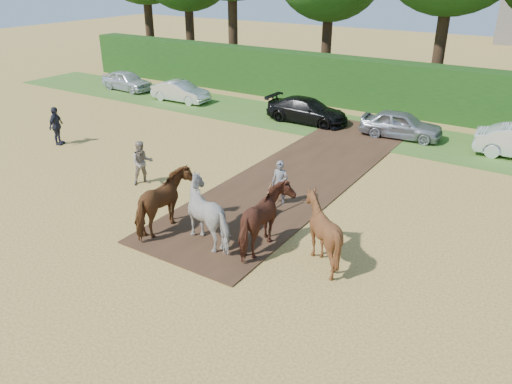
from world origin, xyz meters
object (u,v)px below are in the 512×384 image
at_px(spectator_near, 142,163).
at_px(plough_team, 241,216).
at_px(spectator_far, 56,126).
at_px(parked_cars, 297,108).

distance_m(spectator_near, plough_team, 6.34).
distance_m(spectator_far, parked_cars, 12.88).
xyz_separation_m(spectator_near, plough_team, (6.06, -1.87, 0.11)).
bearing_deg(spectator_near, spectator_far, 113.54).
distance_m(spectator_near, parked_cars, 11.50).
bearing_deg(parked_cars, plough_team, -68.66).
height_order(plough_team, parked_cars, plough_team).
bearing_deg(spectator_near, parked_cars, 29.77).
height_order(spectator_far, plough_team, plough_team).
bearing_deg(spectator_near, plough_team, -73.12).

